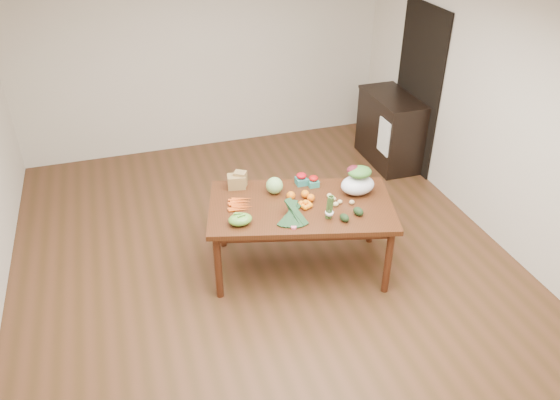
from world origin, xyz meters
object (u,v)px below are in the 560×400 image
object	(u,v)px
paper_bag	(236,180)
kale_bunch	(293,215)
mandarin_cluster	(306,203)
cabinet	(390,129)
cabbage	(274,186)
salad_bag	(358,182)
dining_table	(300,237)
asparagus_bundle	(330,207)

from	to	relation	value
paper_bag	kale_bunch	size ratio (longest dim) A/B	0.58
mandarin_cluster	kale_bunch	world-z (taller)	kale_bunch
cabinet	mandarin_cluster	bearing A→B (deg)	-135.32
cabbage	mandarin_cluster	xyz separation A→B (m)	(0.20, -0.33, -0.04)
salad_bag	dining_table	bearing A→B (deg)	-177.06
mandarin_cluster	asparagus_bundle	world-z (taller)	asparagus_bundle
asparagus_bundle	salad_bag	world-z (taller)	salad_bag
paper_bag	cabbage	distance (m)	0.39
asparagus_bundle	mandarin_cluster	bearing A→B (deg)	133.59
paper_bag	kale_bunch	xyz separation A→B (m)	(0.34, -0.75, -0.00)
mandarin_cluster	kale_bunch	size ratio (longest dim) A/B	0.45
dining_table	cabbage	world-z (taller)	cabbage
paper_bag	cabbage	bearing A→B (deg)	-32.95
cabinet	kale_bunch	world-z (taller)	cabinet
paper_bag	asparagus_bundle	distance (m)	1.04
kale_bunch	paper_bag	bearing A→B (deg)	129.39
dining_table	paper_bag	xyz separation A→B (m)	(-0.51, 0.49, 0.46)
mandarin_cluster	dining_table	bearing A→B (deg)	116.56
cabbage	asparagus_bundle	size ratio (longest dim) A/B	0.67
paper_bag	mandarin_cluster	bearing A→B (deg)	-45.69
cabbage	asparagus_bundle	xyz separation A→B (m)	(0.34, -0.58, 0.04)
cabbage	asparagus_bundle	bearing A→B (deg)	-59.79
cabbage	kale_bunch	xyz separation A→B (m)	(0.01, -0.53, -0.00)
cabinet	mandarin_cluster	world-z (taller)	cabinet
cabinet	asparagus_bundle	world-z (taller)	asparagus_bundle
cabinet	paper_bag	bearing A→B (deg)	-151.48
paper_bag	cabbage	xyz separation A→B (m)	(0.33, -0.21, 0.00)
cabbage	cabinet	bearing A→B (deg)	36.22
asparagus_bundle	salad_bag	xyz separation A→B (m)	(0.43, 0.33, 0.00)
cabinet	salad_bag	xyz separation A→B (m)	(-1.31, -1.77, 0.41)
cabbage	mandarin_cluster	distance (m)	0.39
dining_table	cabinet	distance (m)	2.62
dining_table	salad_bag	xyz separation A→B (m)	(0.59, 0.03, 0.50)
dining_table	kale_bunch	xyz separation A→B (m)	(-0.17, -0.25, 0.45)
cabinet	paper_bag	xyz separation A→B (m)	(-2.40, -1.31, 0.36)
dining_table	paper_bag	size ratio (longest dim) A/B	7.48
dining_table	mandarin_cluster	world-z (taller)	mandarin_cluster
dining_table	kale_bunch	world-z (taller)	kale_bunch
mandarin_cluster	salad_bag	distance (m)	0.58
cabinet	mandarin_cluster	size ratio (longest dim) A/B	5.67
cabbage	kale_bunch	bearing A→B (deg)	-89.04
cabbage	mandarin_cluster	size ratio (longest dim) A/B	0.92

